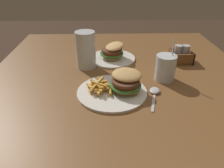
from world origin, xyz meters
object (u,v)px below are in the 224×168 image
object	(u,v)px
meal_plate_near	(118,86)
condiment_caddy	(181,56)
juice_glass	(165,69)
spoon	(155,92)
meal_plate_far	(112,54)
beer_glass	(86,51)

from	to	relation	value
meal_plate_near	condiment_caddy	distance (m)	0.45
juice_glass	spoon	xyz separation A→B (m)	(-0.06, -0.11, -0.05)
meal_plate_near	juice_glass	size ratio (longest dim) A/B	1.47
spoon	meal_plate_far	bearing A→B (deg)	39.43
beer_glass	meal_plate_far	world-z (taller)	beer_glass
meal_plate_far	spoon	bearing A→B (deg)	-65.05
juice_glass	spoon	distance (m)	0.14
meal_plate_far	condiment_caddy	world-z (taller)	meal_plate_far
spoon	condiment_caddy	bearing A→B (deg)	-18.16
juice_glass	meal_plate_far	distance (m)	0.32
juice_glass	spoon	size ratio (longest dim) A/B	1.16
meal_plate_near	meal_plate_far	world-z (taller)	meal_plate_far
juice_glass	beer_glass	bearing A→B (deg)	158.59
meal_plate_near	meal_plate_far	bearing A→B (deg)	92.54
beer_glass	meal_plate_far	xyz separation A→B (m)	(0.13, 0.09, -0.05)
beer_glass	meal_plate_near	bearing A→B (deg)	-59.40
meal_plate_near	spoon	size ratio (longest dim) A/B	1.69
meal_plate_far	juice_glass	bearing A→B (deg)	-45.59
beer_glass	juice_glass	size ratio (longest dim) A/B	0.93
juice_glass	condiment_caddy	world-z (taller)	juice_glass
beer_glass	spoon	xyz separation A→B (m)	(0.29, -0.25, -0.08)
condiment_caddy	beer_glass	bearing A→B (deg)	-173.77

